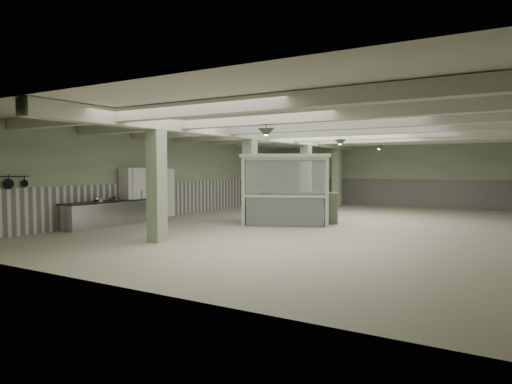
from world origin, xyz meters
The scene contains 33 objects.
floor centered at (0.00, 0.00, 0.00)m, with size 20.00×20.00×0.00m, color beige.
ceiling centered at (0.00, 0.00, 3.60)m, with size 14.00×20.00×0.02m, color silver.
wall_back centered at (0.00, 10.00, 1.80)m, with size 14.00×0.02×3.60m, color #ADC39C.
wall_front centered at (0.00, -10.00, 1.80)m, with size 14.00×0.02×3.60m, color #ADC39C.
wall_left centered at (-7.00, 0.00, 1.80)m, with size 0.02×20.00×3.60m, color #ADC39C.
wainscot_left centered at (-6.97, 0.00, 0.75)m, with size 0.05×19.90×1.50m, color white.
wainscot_back centered at (0.00, 9.97, 0.75)m, with size 13.90×0.05×1.50m, color white.
girder centered at (-2.50, 0.00, 3.38)m, with size 0.45×19.90×0.40m, color beige.
beam_a centered at (0.00, -7.50, 3.42)m, with size 13.90×0.35×0.32m, color beige.
beam_b centered at (0.00, -5.00, 3.42)m, with size 13.90×0.35×0.32m, color beige.
beam_c centered at (0.00, -2.50, 3.42)m, with size 13.90×0.35×0.32m, color beige.
beam_d centered at (0.00, 0.00, 3.42)m, with size 13.90×0.35×0.32m, color beige.
beam_e centered at (0.00, 2.50, 3.42)m, with size 13.90×0.35×0.32m, color beige.
beam_f centered at (0.00, 5.00, 3.42)m, with size 13.90×0.35×0.32m, color beige.
beam_g centered at (0.00, 7.50, 3.42)m, with size 13.90×0.35×0.32m, color beige.
column_a centered at (-2.50, -6.00, 1.80)m, with size 0.42×0.42×3.60m, color #9AAE8C.
column_b centered at (-2.50, -1.00, 1.80)m, with size 0.42×0.42×3.60m, color #9AAE8C.
column_c centered at (-2.50, 4.00, 1.80)m, with size 0.42×0.42×3.60m, color #9AAE8C.
column_d centered at (-2.50, 8.00, 1.80)m, with size 0.42×0.42×3.60m, color #9AAE8C.
hook_rail centered at (-6.93, -7.60, 1.85)m, with size 0.02×0.02×1.20m, color black.
pendant_front centered at (0.50, -5.00, 3.05)m, with size 0.44×0.44×0.22m, color #344433.
pendant_mid centered at (0.50, 0.50, 3.05)m, with size 0.44×0.44×0.22m, color #344433.
pendant_back centered at (0.50, 5.50, 3.05)m, with size 0.44×0.44×0.22m, color #344433.
prep_counter centered at (-6.54, -3.78, 0.46)m, with size 0.81×4.62×0.91m.
pitcher_near centered at (-6.53, -4.78, 1.04)m, with size 0.19×0.22×0.28m, color #A8A8AD, non-canonical shape.
pitcher_far centered at (-6.54, -2.67, 1.04)m, with size 0.19×0.22×0.28m, color #A8A8AD, non-canonical shape.
veg_colander centered at (-6.60, -3.90, 1.00)m, with size 0.44×0.44×0.20m, color #424348, non-canonical shape.
orange_bowl centered at (-6.59, -4.60, 0.95)m, with size 0.28×0.28×0.10m, color #B2B2B7.
skillet_near centered at (-6.88, -7.71, 1.63)m, with size 0.31×0.31×0.04m, color black.
skillet_far centered at (-6.88, -7.20, 1.63)m, with size 0.23×0.23×0.03m, color black.
walkin_cooler centered at (-6.62, -2.31, 1.02)m, with size 0.78×2.22×2.03m.
guard_booth centered at (-1.48, 0.01, 1.77)m, with size 4.10×3.85×2.62m.
filing_cabinet centered at (0.18, 0.60, 0.59)m, with size 0.38×0.55×1.18m, color #606453.
Camera 1 is at (6.57, -15.59, 2.10)m, focal length 32.00 mm.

